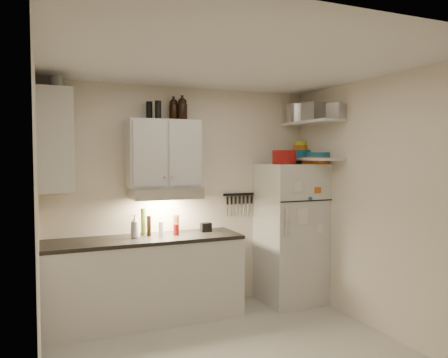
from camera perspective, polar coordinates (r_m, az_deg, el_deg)
name	(u,v)px	position (r m, az deg, el deg)	size (l,w,h in m)	color
ceiling	(238,61)	(3.85, 1.85, 15.18)	(3.20, 3.00, 0.02)	white
back_wall	(185,198)	(5.20, -5.16, -2.48)	(3.20, 0.02, 2.60)	beige
left_wall	(36,225)	(3.46, -23.33, -5.52)	(0.02, 3.00, 2.60)	beige
right_wall	(382,205)	(4.70, 19.97, -3.24)	(0.02, 3.00, 2.60)	beige
base_cabinet	(145,281)	(4.93, -10.25, -13.03)	(2.10, 0.60, 0.88)	silver
countertop	(145,239)	(4.82, -10.30, -7.76)	(2.10, 0.62, 0.04)	black
upper_cabinet	(164,154)	(4.92, -7.90, 3.31)	(0.80, 0.33, 0.75)	silver
side_cabinet	(55,141)	(4.63, -21.22, 4.70)	(0.33, 0.55, 1.00)	silver
range_hood	(165,193)	(4.88, -7.67, -1.80)	(0.76, 0.46, 0.12)	silver
fridge	(291,233)	(5.47, 8.69, -6.99)	(0.70, 0.68, 1.70)	silver
shelf_hi	(312,123)	(5.39, 11.39, 7.25)	(0.30, 0.95, 0.03)	silver
shelf_lo	(311,159)	(5.38, 11.34, 2.57)	(0.30, 0.95, 0.03)	silver
knife_strip	(239,194)	(5.43, 1.97, -2.02)	(0.42, 0.02, 0.03)	black
dutch_oven	(284,157)	(5.22, 7.87, 2.84)	(0.29, 0.29, 0.17)	maroon
book_stack	(316,160)	(5.33, 11.94, 2.38)	(0.21, 0.26, 0.09)	#C85D19
spice_jar	(294,160)	(5.31, 9.14, 2.40)	(0.05, 0.05, 0.09)	silver
stock_pot	(299,114)	(5.65, 9.74, 8.39)	(0.32, 0.32, 0.23)	silver
tin_a	(314,112)	(5.37, 11.64, 8.61)	(0.22, 0.20, 0.22)	#AAAAAD
tin_b	(337,111)	(5.11, 14.50, 8.58)	(0.17, 0.17, 0.17)	#AAAAAD
bowl_teal	(300,154)	(5.69, 9.91, 3.26)	(0.25, 0.25, 0.10)	#16647C
bowl_orange	(301,148)	(5.78, 10.06, 4.06)	(0.20, 0.20, 0.06)	orange
bowl_yellow	(301,143)	(5.78, 10.07, 4.61)	(0.16, 0.16, 0.05)	yellow
plates	(319,155)	(5.37, 12.25, 3.07)	(0.26, 0.26, 0.07)	#16647C
growler_a	(174,109)	(5.05, -6.59, 9.01)	(0.11, 0.11, 0.25)	black
growler_b	(182,109)	(5.02, -5.46, 9.11)	(0.11, 0.11, 0.26)	black
thermos_a	(158,110)	(4.88, -8.61, 8.90)	(0.07, 0.07, 0.20)	black
thermos_b	(149,111)	(4.97, -9.74, 8.79)	(0.07, 0.07, 0.20)	black
side_jar	(56,83)	(4.80, -21.10, 11.62)	(0.12, 0.12, 0.17)	silver
soap_bottle	(135,225)	(4.78, -11.56, -5.90)	(0.11, 0.11, 0.28)	silver
pepper_mill	(176,224)	(5.04, -6.27, -5.83)	(0.06, 0.06, 0.21)	brown
oil_bottle	(143,222)	(4.95, -10.48, -5.50)	(0.06, 0.06, 0.30)	#566D1B
vinegar_bottle	(149,226)	(4.87, -9.78, -6.06)	(0.05, 0.05, 0.22)	black
clear_bottle	(161,229)	(4.87, -8.23, -6.43)	(0.05, 0.05, 0.16)	silver
red_jar	(176,230)	(4.90, -6.29, -6.58)	(0.06, 0.06, 0.13)	maroon
caddy	(206,227)	(5.09, -2.38, -6.32)	(0.12, 0.09, 0.10)	black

